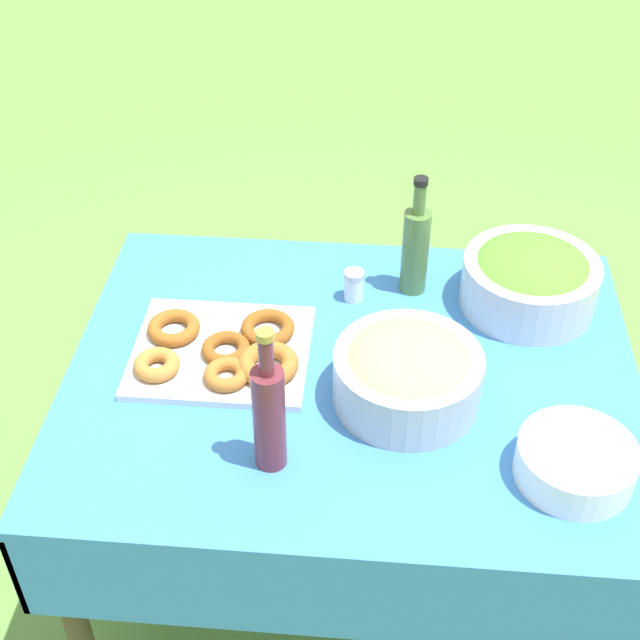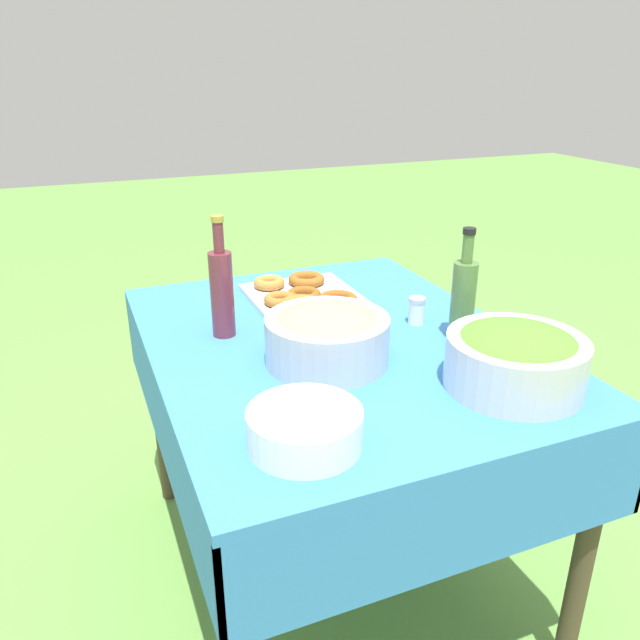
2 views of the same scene
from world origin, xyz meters
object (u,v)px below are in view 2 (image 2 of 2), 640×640
(olive_oil_bottle, at_px, (463,297))
(donut_platter, at_px, (304,297))
(salad_bowl, at_px, (516,357))
(plate_stack, at_px, (305,428))
(wine_bottle, at_px, (222,290))
(pasta_bowl, at_px, (327,335))

(olive_oil_bottle, bearing_deg, donut_platter, -144.84)
(salad_bowl, bearing_deg, plate_stack, -85.58)
(salad_bowl, relative_size, plate_stack, 1.39)
(olive_oil_bottle, bearing_deg, salad_bowl, -8.11)
(olive_oil_bottle, xyz_separation_m, wine_bottle, (-0.25, -0.55, 0.01))
(donut_platter, bearing_deg, plate_stack, -20.86)
(pasta_bowl, distance_m, olive_oil_bottle, 0.36)
(salad_bowl, height_order, pasta_bowl, salad_bowl)
(salad_bowl, bearing_deg, donut_platter, -159.70)
(salad_bowl, distance_m, olive_oil_bottle, 0.26)
(salad_bowl, xyz_separation_m, pasta_bowl, (-0.26, -0.32, -0.00))
(plate_stack, relative_size, wine_bottle, 0.69)
(pasta_bowl, height_order, wine_bottle, wine_bottle)
(salad_bowl, bearing_deg, pasta_bowl, -129.15)
(salad_bowl, height_order, wine_bottle, wine_bottle)
(pasta_bowl, bearing_deg, wine_bottle, -142.90)
(salad_bowl, distance_m, donut_platter, 0.69)
(wine_bottle, bearing_deg, olive_oil_bottle, 64.96)
(plate_stack, distance_m, olive_oil_bottle, 0.61)
(salad_bowl, xyz_separation_m, plate_stack, (0.04, -0.50, -0.04))
(plate_stack, bearing_deg, donut_platter, 159.14)
(salad_bowl, distance_m, pasta_bowl, 0.42)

